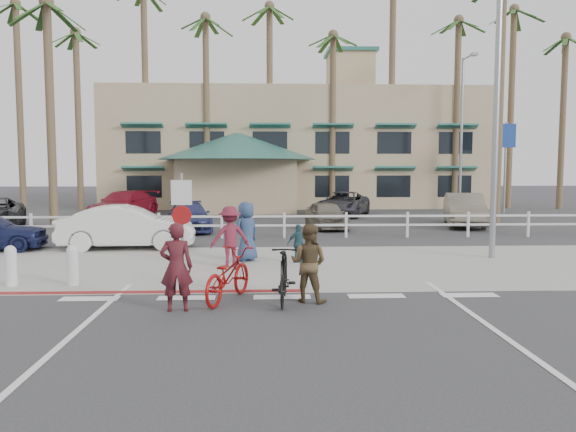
{
  "coord_description": "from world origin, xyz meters",
  "views": [
    {
      "loc": [
        -0.36,
        -11.0,
        2.74
      ],
      "look_at": [
        0.24,
        3.2,
        1.5
      ],
      "focal_mm": 35.0,
      "sensor_mm": 36.0,
      "label": 1
    }
  ],
  "objects_px": {
    "sign_post": "(182,222)",
    "bike_black": "(284,276)",
    "bike_red": "(228,275)",
    "car_white_sedan": "(127,227)"
  },
  "relations": [
    {
      "from": "sign_post",
      "to": "bike_black",
      "type": "relative_size",
      "value": 1.57
    },
    {
      "from": "bike_red",
      "to": "car_white_sedan",
      "type": "bearing_deg",
      "value": -42.22
    },
    {
      "from": "sign_post",
      "to": "bike_black",
      "type": "xyz_separation_m",
      "value": [
        2.32,
        -2.05,
        -0.89
      ]
    },
    {
      "from": "sign_post",
      "to": "car_white_sedan",
      "type": "distance_m",
      "value": 6.33
    },
    {
      "from": "bike_red",
      "to": "car_white_sedan",
      "type": "relative_size",
      "value": 0.45
    },
    {
      "from": "sign_post",
      "to": "bike_black",
      "type": "bearing_deg",
      "value": -41.48
    },
    {
      "from": "bike_red",
      "to": "car_white_sedan",
      "type": "xyz_separation_m",
      "value": [
        -3.84,
        7.53,
        0.2
      ]
    },
    {
      "from": "car_white_sedan",
      "to": "bike_black",
      "type": "bearing_deg",
      "value": -150.76
    },
    {
      "from": "sign_post",
      "to": "bike_black",
      "type": "height_order",
      "value": "sign_post"
    },
    {
      "from": "sign_post",
      "to": "car_white_sedan",
      "type": "height_order",
      "value": "sign_post"
    }
  ]
}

